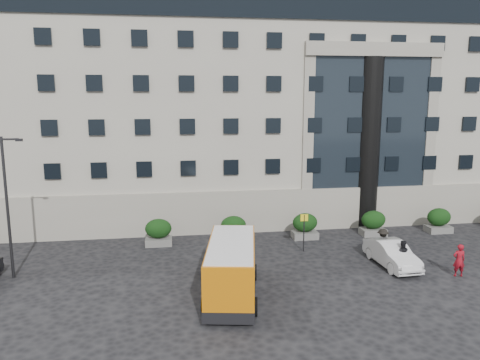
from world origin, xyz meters
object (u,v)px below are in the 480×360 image
Objects in this scene: minibus at (231,267)px; hedge_c at (305,226)px; white_taxi at (392,254)px; pedestrian_a at (459,260)px; bus_stop_sign at (304,226)px; pedestrian_c at (383,243)px; hedge_a at (158,232)px; pedestrian_b at (402,255)px; hedge_d at (373,223)px; street_lamp at (8,203)px; parked_car_d at (0,213)px; hedge_e at (439,220)px; hedge_b at (233,229)px.

hedge_c is at bearing 64.16° from minibus.
pedestrian_a is (3.02, -2.10, 0.19)m from white_taxi.
hedge_c is 3.05m from bus_stop_sign.
hedge_a is at bearing -43.96° from pedestrian_c.
pedestrian_c is (4.57, -1.97, -0.77)m from bus_stop_sign.
hedge_c is at bearing -37.75° from pedestrian_b.
hedge_a reaches higher than pedestrian_b.
hedge_d reaches higher than pedestrian_b.
street_lamp is (-18.34, -4.80, 3.44)m from hedge_c.
pedestrian_a is (30.02, -16.48, 0.27)m from parked_car_d.
parked_car_d is 2.57× the size of pedestrian_a.
street_lamp is 12.86m from minibus.
street_lamp reaches higher than minibus.
bus_stop_sign is (-11.30, -2.80, 0.80)m from hedge_e.
pedestrian_b is (-2.68, 1.49, -0.06)m from pedestrian_a.
hedge_c is at bearing 72.18° from bus_stop_sign.
pedestrian_c reaches higher than parked_car_d.
pedestrian_b is at bearing -25.35° from hedge_a.
hedge_e is 9.38m from pedestrian_b.
hedge_b is 10.75m from white_taxi.
street_lamp reaches higher than hedge_d.
hedge_c is at bearing 0.00° from hedge_b.
hedge_c is at bearing -43.34° from pedestrian_a.
minibus is (-16.92, -9.03, 0.64)m from hedge_e.
pedestrian_a is at bearing -51.37° from hedge_c.
hedge_a is at bearing -3.17° from pedestrian_b.
parked_car_d is 31.17m from pedestrian_b.
hedge_b is at bearing 180.00° from hedge_e.
pedestrian_c reaches higher than hedge_a.
pedestrian_c is at bearing -28.25° from hedge_b.
street_lamp is 17.75m from bus_stop_sign.
parked_car_d is (-22.50, 11.00, -1.05)m from bus_stop_sign.
hedge_a reaches higher than white_taxi.
street_lamp is at bearing -148.84° from hedge_a.
parked_car_d is at bearing 144.40° from minibus.
hedge_e is 0.26× the size of minibus.
minibus reaches higher than parked_car_d.
street_lamp is 4.22× the size of pedestrian_a.
pedestrian_a is (7.52, -5.48, -0.78)m from bus_stop_sign.
pedestrian_c is at bearing 0.09° from street_lamp.
hedge_b is 10.40m from hedge_d.
hedge_b is 1.00× the size of hedge_c.
pedestrian_b is at bearing -100.57° from hedge_d.
minibus is 24.14m from parked_car_d.
hedge_d is 5.20m from hedge_e.
pedestrian_a is (11.82, -8.28, 0.02)m from hedge_b.
hedge_e is at bearing -106.52° from pedestrian_a.
minibus is 10.71m from pedestrian_b.
parked_car_d is at bearing 147.76° from hedge_a.
pedestrian_c is at bearing -107.79° from hedge_d.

